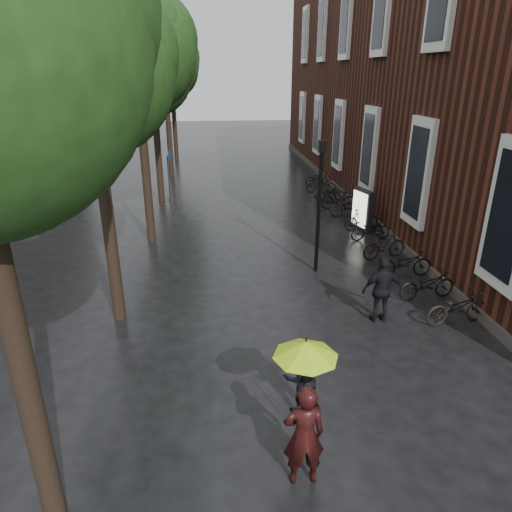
{
  "coord_description": "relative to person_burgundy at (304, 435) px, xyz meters",
  "views": [
    {
      "loc": [
        -1.54,
        -4.08,
        6.15
      ],
      "look_at": [
        -0.44,
        6.73,
        1.75
      ],
      "focal_mm": 32.0,
      "sensor_mm": 36.0,
      "label": 1
    }
  ],
  "objects": [
    {
      "name": "pedestrian_walking",
      "position": [
        3.03,
        4.82,
        0.0
      ],
      "size": [
        1.09,
        0.5,
        1.83
      ],
      "primitive_type": "imported",
      "rotation": [
        0.0,
        0.0,
        3.19
      ],
      "color": "black",
      "rests_on": "ground"
    },
    {
      "name": "cycle_sign",
      "position": [
        -3.31,
        17.43,
        0.79
      ],
      "size": [
        0.14,
        0.47,
        2.57
      ],
      "rotation": [
        0.0,
        0.0,
        -0.17
      ],
      "color": "#262628",
      "rests_on": "ground"
    },
    {
      "name": "lamp_post",
      "position": [
        2.08,
        8.21,
        1.66
      ],
      "size": [
        0.22,
        0.22,
        4.25
      ],
      "rotation": [
        0.0,
        0.0,
        -0.04
      ],
      "color": "black",
      "rests_on": "ground"
    },
    {
      "name": "brick_building",
      "position": [
        10.71,
        18.14,
        5.08
      ],
      "size": [
        10.2,
        33.2,
        12.0
      ],
      "color": "#38160F",
      "rests_on": "ground"
    },
    {
      "name": "person_burgundy",
      "position": [
        0.0,
        0.0,
        0.0
      ],
      "size": [
        0.67,
        0.45,
        1.83
      ],
      "primitive_type": "imported",
      "rotation": [
        0.0,
        0.0,
        3.16
      ],
      "color": "black",
      "rests_on": "ground"
    },
    {
      "name": "person_black",
      "position": [
        0.3,
        1.61,
        -0.14
      ],
      "size": [
        0.79,
        0.64,
        1.55
      ],
      "primitive_type": "imported",
      "rotation": [
        0.0,
        0.0,
        3.21
      ],
      "color": "black",
      "rests_on": "ground"
    },
    {
      "name": "parked_bicycles",
      "position": [
        4.84,
        11.81,
        -0.45
      ],
      "size": [
        2.08,
        16.58,
        1.03
      ],
      "color": "black",
      "rests_on": "ground"
    },
    {
      "name": "lime_umbrella",
      "position": [
        0.15,
        0.8,
        1.04
      ],
      "size": [
        1.1,
        1.1,
        1.63
      ],
      "rotation": [
        0.0,
        0.0,
        0.16
      ],
      "color": "black",
      "rests_on": "ground"
    },
    {
      "name": "street_trees",
      "position": [
        -3.75,
        14.59,
        5.43
      ],
      "size": [
        4.33,
        34.03,
        8.91
      ],
      "color": "black",
      "rests_on": "ground"
    },
    {
      "name": "ad_lightbox",
      "position": [
        4.89,
        12.15,
        -0.05
      ],
      "size": [
        0.27,
        1.14,
        1.72
      ],
      "rotation": [
        0.0,
        0.0,
        0.28
      ],
      "color": "black",
      "rests_on": "ground"
    }
  ]
}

